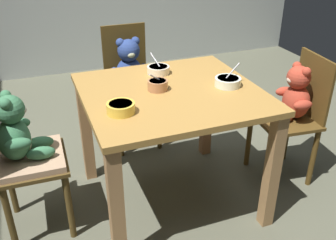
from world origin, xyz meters
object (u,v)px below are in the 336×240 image
Objects in this scene: dining_table at (171,112)px; porridge_bowl_white_near_right at (228,82)px; porridge_bowl_cream_far_center at (158,70)px; teddy_chair_far_center at (130,74)px; porridge_bowl_yellow_near_left at (121,108)px; teddy_chair_near_left at (20,145)px; porridge_bowl_terracotta_center at (158,85)px; teddy_chair_near_right at (294,104)px.

dining_table is 0.37m from porridge_bowl_white_near_right.
porridge_bowl_cream_far_center is 0.93× the size of porridge_bowl_white_near_right.
teddy_chair_far_center is 6.39× the size of porridge_bowl_yellow_near_left.
porridge_bowl_white_near_right is at bearing 9.93° from porridge_bowl_yellow_near_left.
teddy_chair_far_center is at bearing 44.65° from teddy_chair_near_left.
porridge_bowl_cream_far_center is 0.25m from porridge_bowl_terracotta_center.
teddy_chair_near_left reaches higher than dining_table.
porridge_bowl_terracotta_center is 0.74× the size of porridge_bowl_white_near_right.
dining_table is at bearing 1.23° from teddy_chair_far_center.
porridge_bowl_cream_far_center is at bearing 16.00° from teddy_chair_near_left.
porridge_bowl_terracotta_center is at bearing 167.43° from porridge_bowl_white_near_right.
teddy_chair_far_center is 1.04× the size of teddy_chair_near_left.
porridge_bowl_yellow_near_left is (-0.26, -0.20, -0.00)m from porridge_bowl_terracotta_center.
porridge_bowl_terracotta_center is 0.82× the size of porridge_bowl_yellow_near_left.
teddy_chair_far_center is 1.06m from porridge_bowl_yellow_near_left.
teddy_chair_near_right is 0.91m from porridge_bowl_cream_far_center.
dining_table is 1.14× the size of teddy_chair_near_right.
porridge_bowl_cream_far_center reaches higher than dining_table.
teddy_chair_near_right is 6.06× the size of porridge_bowl_yellow_near_left.
teddy_chair_far_center is at bearing 86.43° from porridge_bowl_terracotta_center.
porridge_bowl_cream_far_center is (0.02, 0.27, 0.16)m from dining_table.
teddy_chair_near_left is at bearing 179.07° from porridge_bowl_terracotta_center.
porridge_bowl_yellow_near_left is at bearing -153.23° from dining_table.
teddy_chair_far_center is at bearing 94.01° from porridge_bowl_cream_far_center.
teddy_chair_near_left is (-0.83, 0.05, -0.07)m from dining_table.
teddy_chair_near_left is at bearing -46.67° from teddy_chair_far_center.
porridge_bowl_terracotta_center is (-0.07, 0.04, 0.16)m from dining_table.
teddy_chair_near_right is 0.98× the size of teddy_chair_near_left.
porridge_bowl_yellow_near_left is at bearing 12.45° from teddy_chair_near_right.
porridge_bowl_cream_far_center is 0.45m from porridge_bowl_white_near_right.
teddy_chair_near_right is at bearing -4.09° from porridge_bowl_terracotta_center.
teddy_chair_far_center is 6.21× the size of porridge_bowl_cream_far_center.
porridge_bowl_white_near_right is (0.33, -0.05, 0.16)m from dining_table.
porridge_bowl_white_near_right reaches higher than teddy_chair_near_right.
teddy_chair_far_center reaches higher than porridge_bowl_terracotta_center.
porridge_bowl_terracotta_center reaches higher than dining_table.
teddy_chair_near_left is 6.16× the size of porridge_bowl_yellow_near_left.
porridge_bowl_yellow_near_left is at bearing -21.88° from teddy_chair_near_left.
porridge_bowl_yellow_near_left is at bearing -128.62° from porridge_bowl_cream_far_center.
teddy_chair_far_center reaches higher than porridge_bowl_white_near_right.
teddy_chair_near_right is 0.95× the size of teddy_chair_far_center.
teddy_chair_near_left is at bearing 156.82° from porridge_bowl_yellow_near_left.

